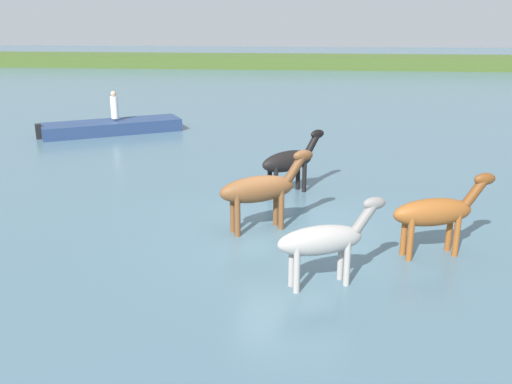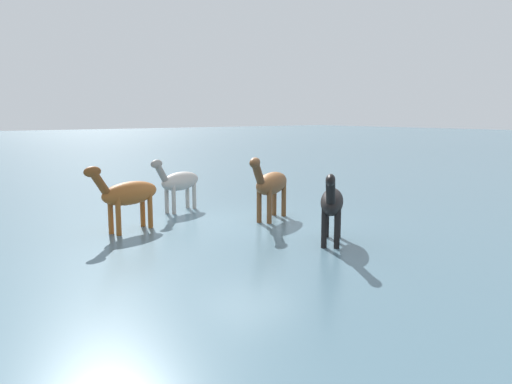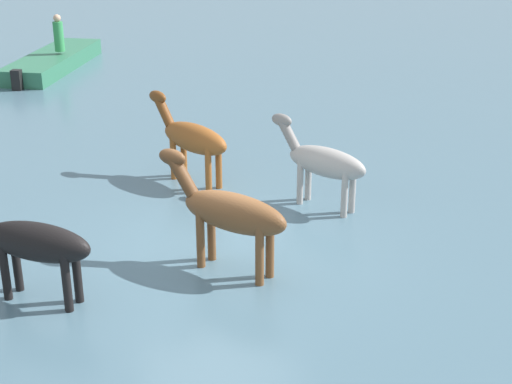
% 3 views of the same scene
% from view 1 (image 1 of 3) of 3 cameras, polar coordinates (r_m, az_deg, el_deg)
% --- Properties ---
extents(ground_plane, '(169.37, 169.37, 0.00)m').
position_cam_1_polar(ground_plane, '(13.01, 3.45, -4.16)').
color(ground_plane, '#476675').
extents(distant_shoreline, '(152.43, 6.00, 2.40)m').
position_cam_1_polar(distant_shoreline, '(56.48, 5.50, 12.78)').
color(distant_shoreline, '#405723').
rests_on(distant_shoreline, ground_plane).
extents(horse_dark_mare, '(2.10, 1.13, 1.67)m').
position_cam_1_polar(horse_dark_mare, '(10.23, 7.12, -5.00)').
color(horse_dark_mare, '#9E9993').
rests_on(horse_dark_mare, ground_plane).
extents(horse_lead, '(2.26, 1.48, 1.85)m').
position_cam_1_polar(horse_lead, '(12.77, 0.48, 0.31)').
color(horse_lead, brown).
rests_on(horse_lead, ground_plane).
extents(horse_dun_straggler, '(2.25, 1.04, 1.76)m').
position_cam_1_polar(horse_dun_straggler, '(12.02, 18.27, -2.01)').
color(horse_dun_straggler, brown).
rests_on(horse_dun_straggler, ground_plane).
extents(horse_mid_herd, '(1.89, 1.76, 1.74)m').
position_cam_1_polar(horse_mid_herd, '(15.56, 3.54, 3.25)').
color(horse_mid_herd, black).
rests_on(horse_mid_herd, ground_plane).
extents(boat_launch_far, '(5.89, 4.33, 0.78)m').
position_cam_1_polar(boat_launch_far, '(24.90, -14.77, 6.40)').
color(boat_launch_far, navy).
rests_on(boat_launch_far, ground_plane).
extents(person_boatman_standing, '(0.32, 0.32, 1.19)m').
position_cam_1_polar(person_boatman_standing, '(24.81, -14.55, 8.70)').
color(person_boatman_standing, silver).
rests_on(person_boatman_standing, boat_launch_far).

